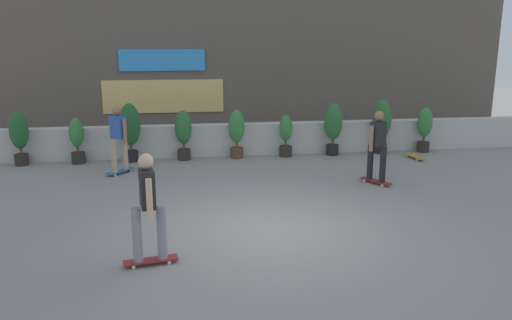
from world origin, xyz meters
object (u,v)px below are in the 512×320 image
(potted_plant_2, at_px, (130,128))
(potted_plant_4, at_px, (237,131))
(potted_plant_7, at_px, (382,122))
(skater_far_left, at_px, (118,137))
(potted_plant_5, at_px, (286,135))
(potted_plant_3, at_px, (183,132))
(potted_plant_0, at_px, (19,135))
(skater_by_wall_right, at_px, (378,144))
(potted_plant_8, at_px, (425,127))
(potted_plant_6, at_px, (333,125))
(skateboard_near_camera, at_px, (415,156))
(potted_plant_1, at_px, (77,139))
(skater_mid_plaza, at_px, (148,204))

(potted_plant_2, height_order, potted_plant_4, potted_plant_2)
(potted_plant_7, relative_size, skater_far_left, 0.93)
(potted_plant_4, bearing_deg, potted_plant_5, 0.00)
(potted_plant_3, height_order, skater_far_left, skater_far_left)
(potted_plant_0, height_order, skater_by_wall_right, skater_by_wall_right)
(potted_plant_8, height_order, skater_far_left, skater_far_left)
(potted_plant_6, distance_m, skater_by_wall_right, 3.07)
(potted_plant_2, height_order, skater_by_wall_right, skater_by_wall_right)
(skater_far_left, distance_m, skateboard_near_camera, 8.06)
(potted_plant_3, bearing_deg, skateboard_near_camera, -7.23)
(potted_plant_2, relative_size, potted_plant_4, 1.18)
(potted_plant_7, distance_m, skater_by_wall_right, 3.34)
(potted_plant_3, height_order, potted_plant_4, potted_plant_3)
(potted_plant_3, bearing_deg, potted_plant_2, 180.00)
(potted_plant_1, distance_m, potted_plant_8, 9.88)
(skater_mid_plaza, height_order, skater_by_wall_right, same)
(potted_plant_4, height_order, potted_plant_5, potted_plant_4)
(potted_plant_2, relative_size, potted_plant_6, 1.07)
(potted_plant_0, height_order, skateboard_near_camera, potted_plant_0)
(skater_by_wall_right, bearing_deg, potted_plant_6, 92.28)
(potted_plant_1, distance_m, skater_mid_plaza, 7.10)
(potted_plant_7, bearing_deg, skateboard_near_camera, -49.62)
(potted_plant_1, xyz_separation_m, potted_plant_3, (2.83, 0.00, 0.12))
(potted_plant_5, bearing_deg, skater_mid_plaza, -117.02)
(potted_plant_7, bearing_deg, potted_plant_5, 180.00)
(potted_plant_0, xyz_separation_m, skater_mid_plaza, (3.73, -6.72, 0.12))
(potted_plant_5, xyz_separation_m, potted_plant_7, (2.84, 0.00, 0.29))
(potted_plant_5, bearing_deg, potted_plant_0, 180.00)
(potted_plant_6, bearing_deg, potted_plant_8, 0.00)
(potted_plant_2, relative_size, potted_plant_7, 1.02)
(potted_plant_3, distance_m, potted_plant_5, 2.88)
(potted_plant_6, relative_size, skater_mid_plaza, 0.88)
(potted_plant_2, xyz_separation_m, potted_plant_4, (2.90, 0.00, -0.17))
(potted_plant_2, xyz_separation_m, potted_plant_3, (1.43, 0.00, -0.15))
(potted_plant_4, relative_size, potted_plant_8, 1.03)
(potted_plant_3, relative_size, potted_plant_6, 0.92)
(potted_plant_0, relative_size, skateboard_near_camera, 1.76)
(potted_plant_3, height_order, potted_plant_8, potted_plant_3)
(potted_plant_5, height_order, skater_far_left, skater_far_left)
(potted_plant_7, bearing_deg, potted_plant_0, 180.00)
(potted_plant_2, bearing_deg, skateboard_near_camera, -5.92)
(potted_plant_3, height_order, skater_mid_plaza, skater_mid_plaza)
(potted_plant_2, relative_size, skater_far_left, 0.94)
(potted_plant_5, height_order, potted_plant_7, potted_plant_7)
(skater_mid_plaza, bearing_deg, potted_plant_0, 119.03)
(skateboard_near_camera, bearing_deg, potted_plant_6, 159.29)
(potted_plant_2, relative_size, potted_plant_8, 1.21)
(potted_plant_1, bearing_deg, skater_by_wall_right, -23.01)
(potted_plant_2, distance_m, potted_plant_3, 1.44)
(potted_plant_4, bearing_deg, potted_plant_8, -0.00)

